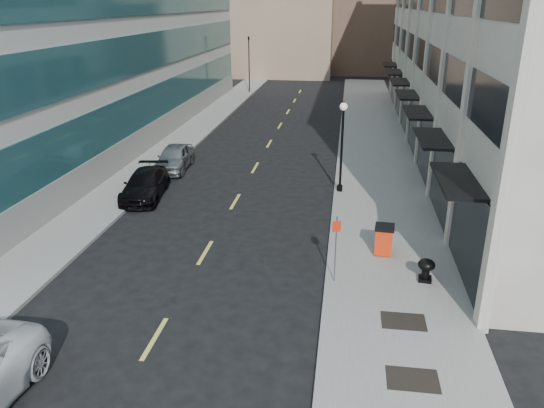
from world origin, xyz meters
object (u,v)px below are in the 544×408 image
(lamppost, at_px, (342,139))
(urn_planter, at_px, (426,268))
(car_black_pickup, at_px, (145,185))
(trash_bin, at_px, (384,239))
(car_silver_sedan, at_px, (174,158))
(traffic_signal, at_px, (249,40))
(sign_post, at_px, (336,240))

(lamppost, distance_m, urn_planter, 10.22)
(car_black_pickup, distance_m, trash_bin, 13.15)
(car_silver_sedan, distance_m, trash_bin, 15.83)
(traffic_signal, distance_m, lamppost, 33.89)
(car_black_pickup, relative_size, urn_planter, 5.52)
(car_black_pickup, bearing_deg, lamppost, 3.72)
(trash_bin, bearing_deg, urn_planter, -49.67)
(trash_bin, relative_size, urn_planter, 1.43)
(lamppost, xyz_separation_m, urn_planter, (3.30, -9.39, -2.32))
(car_silver_sedan, height_order, sign_post, sign_post)
(lamppost, bearing_deg, trash_bin, -75.60)
(trash_bin, distance_m, urn_planter, 2.46)
(car_black_pickup, xyz_separation_m, lamppost, (10.10, 1.99, 2.30))
(car_silver_sedan, relative_size, lamppost, 0.92)
(car_black_pickup, height_order, car_silver_sedan, car_silver_sedan)
(car_black_pickup, bearing_deg, trash_bin, -31.63)
(urn_planter, bearing_deg, traffic_signal, 108.81)
(car_silver_sedan, bearing_deg, car_black_pickup, -93.59)
(traffic_signal, xyz_separation_m, sign_post, (10.83, -41.89, -3.95))
(trash_bin, relative_size, lamppost, 0.25)
(traffic_signal, relative_size, car_silver_sedan, 1.57)
(lamppost, height_order, sign_post, lamppost)
(trash_bin, xyz_separation_m, lamppost, (-1.89, 7.38, 2.18))
(traffic_signal, distance_m, car_black_pickup, 34.38)
(trash_bin, bearing_deg, car_black_pickup, 161.16)
(sign_post, bearing_deg, traffic_signal, 91.66)
(car_silver_sedan, relative_size, urn_planter, 5.16)
(car_black_pickup, bearing_deg, sign_post, -45.34)
(urn_planter, bearing_deg, sign_post, -171.44)
(traffic_signal, distance_m, trash_bin, 41.67)
(car_silver_sedan, bearing_deg, traffic_signal, 87.79)
(car_black_pickup, xyz_separation_m, urn_planter, (13.40, -7.40, -0.02))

